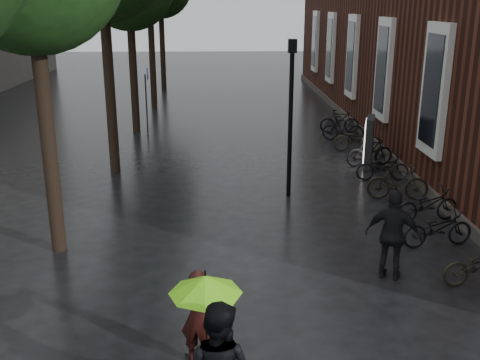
{
  "coord_description": "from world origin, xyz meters",
  "views": [
    {
      "loc": [
        -0.45,
        -4.67,
        5.3
      ],
      "look_at": [
        -0.04,
        7.08,
        1.57
      ],
      "focal_mm": 42.0,
      "sensor_mm": 36.0,
      "label": 1
    }
  ],
  "objects_px": {
    "person_burgundy": "(198,317)",
    "lamp_post": "(291,104)",
    "parked_bicycles": "(382,165)",
    "pedestrian_walking": "(393,235)",
    "ad_lightbox": "(369,142)"
  },
  "relations": [
    {
      "from": "person_burgundy",
      "to": "parked_bicycles",
      "type": "bearing_deg",
      "value": -105.04
    },
    {
      "from": "person_burgundy",
      "to": "ad_lightbox",
      "type": "bearing_deg",
      "value": -101.22
    },
    {
      "from": "parked_bicycles",
      "to": "pedestrian_walking",
      "type": "bearing_deg",
      "value": -104.06
    },
    {
      "from": "parked_bicycles",
      "to": "lamp_post",
      "type": "xyz_separation_m",
      "value": [
        -3.08,
        -1.42,
        2.19
      ]
    },
    {
      "from": "person_burgundy",
      "to": "parked_bicycles",
      "type": "xyz_separation_m",
      "value": [
        5.37,
        9.13,
        -0.32
      ]
    },
    {
      "from": "person_burgundy",
      "to": "pedestrian_walking",
      "type": "xyz_separation_m",
      "value": [
        3.74,
        2.66,
        0.14
      ]
    },
    {
      "from": "parked_bicycles",
      "to": "ad_lightbox",
      "type": "bearing_deg",
      "value": 93.41
    },
    {
      "from": "person_burgundy",
      "to": "parked_bicycles",
      "type": "height_order",
      "value": "person_burgundy"
    },
    {
      "from": "person_burgundy",
      "to": "pedestrian_walking",
      "type": "distance_m",
      "value": 4.59
    },
    {
      "from": "person_burgundy",
      "to": "lamp_post",
      "type": "bearing_deg",
      "value": -91.13
    },
    {
      "from": "ad_lightbox",
      "to": "parked_bicycles",
      "type": "bearing_deg",
      "value": -69.67
    },
    {
      "from": "person_burgundy",
      "to": "parked_bicycles",
      "type": "relative_size",
      "value": 0.11
    },
    {
      "from": "pedestrian_walking",
      "to": "parked_bicycles",
      "type": "xyz_separation_m",
      "value": [
        1.62,
        6.47,
        -0.46
      ]
    },
    {
      "from": "ad_lightbox",
      "to": "lamp_post",
      "type": "height_order",
      "value": "lamp_post"
    },
    {
      "from": "pedestrian_walking",
      "to": "ad_lightbox",
      "type": "bearing_deg",
      "value": -75.37
    }
  ]
}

